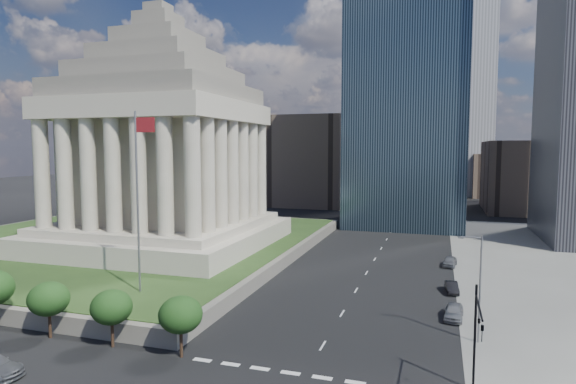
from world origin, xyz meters
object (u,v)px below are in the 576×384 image
at_px(war_memorial, 161,127).
at_px(parked_sedan_near, 454,311).
at_px(traffic_signal_ne, 477,330).
at_px(street_lamp_north, 478,282).
at_px(parked_sedan_mid, 452,287).
at_px(parked_sedan_far, 450,261).
at_px(flagpole, 139,192).

bearing_deg(war_memorial, parked_sedan_near, -20.57).
xyz_separation_m(traffic_signal_ne, street_lamp_north, (0.83, 11.30, 0.41)).
xyz_separation_m(parked_sedan_mid, parked_sedan_far, (0.00, 14.12, 0.09)).
bearing_deg(traffic_signal_ne, flagpole, 163.29).
relative_size(war_memorial, traffic_signal_ne, 4.88).
bearing_deg(parked_sedan_near, flagpole, -163.93).
bearing_deg(flagpole, traffic_signal_ne, -16.71).
bearing_deg(parked_sedan_mid, parked_sedan_near, -95.45).
bearing_deg(street_lamp_north, flagpole, -178.37).
relative_size(parked_sedan_near, parked_sedan_mid, 1.15).
relative_size(flagpole, parked_sedan_mid, 4.99).
height_order(flagpole, traffic_signal_ne, flagpole).
bearing_deg(street_lamp_north, war_memorial, 154.08).
relative_size(street_lamp_north, parked_sedan_near, 2.16).
height_order(parked_sedan_near, parked_sedan_mid, parked_sedan_near).
relative_size(flagpole, traffic_signal_ne, 2.50).
bearing_deg(flagpole, parked_sedan_mid, 26.57).
distance_m(flagpole, parked_sedan_far, 47.02).
relative_size(parked_sedan_mid, parked_sedan_far, 0.90).
bearing_deg(war_memorial, parked_sedan_far, 8.48).
xyz_separation_m(war_memorial, parked_sedan_mid, (45.50, -7.33, -20.74)).
xyz_separation_m(street_lamp_north, parked_sedan_near, (-1.83, 5.93, -4.87)).
bearing_deg(parked_sedan_far, flagpole, -129.55).
height_order(traffic_signal_ne, parked_sedan_near, traffic_signal_ne).
relative_size(traffic_signal_ne, street_lamp_north, 0.80).
height_order(war_memorial, flagpole, war_memorial).
xyz_separation_m(flagpole, parked_sedan_far, (33.33, 30.78, -12.36)).
relative_size(traffic_signal_ne, parked_sedan_far, 1.80).
bearing_deg(street_lamp_north, parked_sedan_near, 107.14).
xyz_separation_m(war_memorial, traffic_signal_ne, (46.50, -34.30, -16.15)).
bearing_deg(traffic_signal_ne, street_lamp_north, 85.81).
distance_m(street_lamp_north, parked_sedan_far, 30.24).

